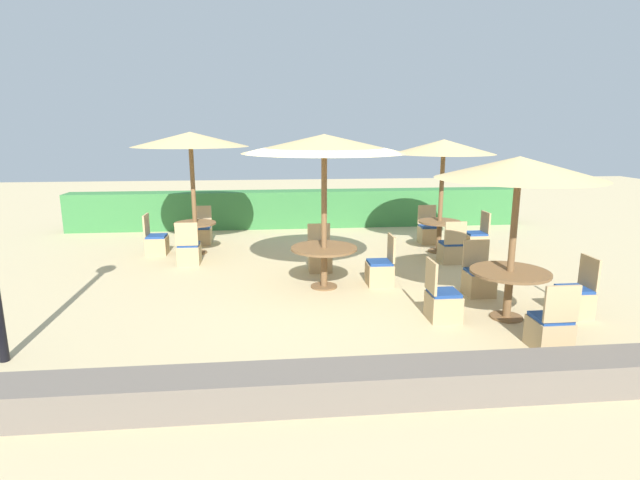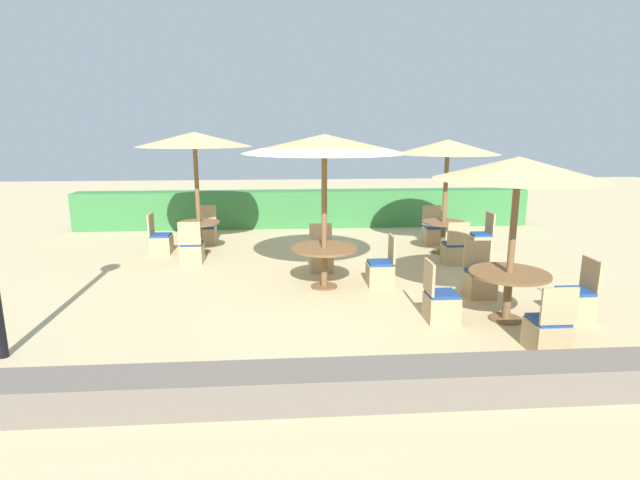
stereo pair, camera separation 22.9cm
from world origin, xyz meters
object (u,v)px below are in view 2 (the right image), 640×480
at_px(patio_chair_front_right_north, 479,281).
at_px(parasol_center, 324,144).
at_px(patio_chair_back_right_east, 481,241).
at_px(patio_chair_center_east, 381,271).
at_px(patio_chair_back_right_north, 433,233).
at_px(parasol_front_right, 518,169).
at_px(patio_chair_front_right_south, 548,332).
at_px(round_table_back_right, 443,229).
at_px(patio_chair_center_north, 321,258).
at_px(parasol_back_left, 194,140).
at_px(round_table_back_left, 199,229).
at_px(patio_chair_back_left_west, 161,242).
at_px(parasol_back_right, 448,148).
at_px(patio_chair_front_right_west, 440,304).
at_px(patio_chair_back_left_north, 207,233).
at_px(patio_chair_back_left_south, 192,251).
at_px(round_table_center, 324,255).
at_px(patio_chair_front_right_east, 575,301).
at_px(patio_chair_back_right_south, 454,252).
at_px(round_table_front_right, 509,281).

height_order(patio_chair_front_right_north, parasol_center, parasol_center).
bearing_deg(patio_chair_back_right_east, patio_chair_center_east, 129.30).
height_order(patio_chair_back_right_north, parasol_front_right, parasol_front_right).
xyz_separation_m(patio_chair_front_right_south, patio_chair_center_east, (-1.60, 2.93, 0.00)).
height_order(round_table_back_right, patio_chair_center_north, patio_chair_center_north).
height_order(patio_chair_front_right_south, patio_chair_center_north, same).
height_order(patio_chair_front_right_north, patio_chair_center_east, same).
bearing_deg(patio_chair_front_right_south, patio_chair_back_right_north, 86.79).
bearing_deg(parasol_back_left, patio_chair_center_east, -36.48).
bearing_deg(parasol_back_left, round_table_back_left, 180.00).
relative_size(patio_chair_back_left_west, patio_chair_center_north, 1.00).
distance_m(round_table_back_left, parasol_center, 4.35).
height_order(parasol_back_right, patio_chair_center_north, parasol_back_right).
distance_m(patio_chair_back_right_north, patio_chair_center_east, 3.78).
bearing_deg(patio_chair_front_right_west, patio_chair_back_left_north, -142.21).
xyz_separation_m(patio_chair_front_right_west, patio_chair_center_north, (-1.57, 2.83, 0.00)).
distance_m(patio_chair_back_left_south, patio_chair_front_right_north, 5.87).
height_order(parasol_back_left, round_table_center, parasol_back_left).
height_order(patio_chair_back_left_north, parasol_front_right, parasol_front_right).
xyz_separation_m(patio_chair_back_left_north, patio_chair_center_east, (3.69, -3.69, 0.00)).
bearing_deg(patio_chair_back_left_south, patio_chair_back_left_west, 133.32).
bearing_deg(patio_chair_back_left_north, patio_chair_front_right_north, 140.03).
xyz_separation_m(patio_chair_front_right_south, patio_chair_center_north, (-2.62, 3.97, 0.00)).
distance_m(patio_chair_front_right_east, patio_chair_center_north, 4.64).
distance_m(parasol_front_right, parasol_center, 3.17).
relative_size(patio_chair_back_right_south, patio_chair_front_right_south, 1.00).
bearing_deg(parasol_front_right, patio_chair_back_left_north, 133.59).
bearing_deg(patio_chair_front_right_east, parasol_back_left, 54.21).
height_order(patio_chair_back_right_east, parasol_center, parasol_center).
relative_size(patio_chair_back_right_north, patio_chair_front_right_east, 1.00).
bearing_deg(round_table_center, patio_chair_front_right_east, -25.74).
relative_size(patio_chair_back_left_north, parasol_front_right, 0.38).
height_order(patio_chair_back_right_east, patio_chair_back_right_north, same).
xyz_separation_m(round_table_back_left, patio_chair_back_right_east, (6.50, -0.46, -0.28)).
bearing_deg(patio_chair_back_left_west, patio_chair_back_left_south, 43.32).
height_order(parasol_front_right, patio_chair_center_east, parasol_front_right).
distance_m(round_table_back_right, patio_chair_back_right_south, 1.00).
relative_size(patio_chair_back_right_south, parasol_center, 0.33).
distance_m(patio_chair_back_left_north, parasol_back_right, 6.14).
bearing_deg(patio_chair_front_right_south, patio_chair_center_north, 123.42).
xyz_separation_m(parasol_back_right, patio_chair_back_right_north, (0.05, 0.93, -2.14)).
relative_size(patio_chair_back_left_west, round_table_front_right, 0.79).
bearing_deg(patio_chair_center_east, parasol_back_left, 53.52).
bearing_deg(round_table_back_left, patio_chair_front_right_south, -46.87).
height_order(round_table_front_right, patio_chair_front_right_west, patio_chair_front_right_west).
xyz_separation_m(parasol_back_left, patio_chair_back_left_north, (0.01, 0.94, -2.31)).
xyz_separation_m(round_table_front_right, round_table_center, (-2.60, 1.78, 0.00)).
relative_size(round_table_back_left, parasol_front_right, 0.39).
xyz_separation_m(parasol_center, patio_chair_center_east, (1.05, 0.05, -2.29)).
height_order(parasol_back_right, round_table_center, parasol_back_right).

